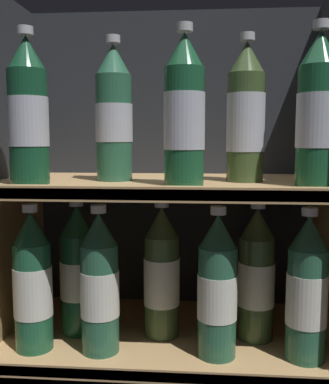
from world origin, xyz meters
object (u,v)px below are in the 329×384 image
object	(u,v)px
bottle_lower_back_0	(78,272)
bottle_lower_front_2	(217,289)
bottle_lower_front_0	(33,284)
bottle_lower_front_3	(307,292)
bottle_lower_front_1	(100,286)
bottle_lower_back_2	(256,277)
bottle_lower_back_1	(162,275)
bottle_upper_front_0	(28,114)
bottle_upper_front_1	(184,114)
bottle_upper_back_0	(114,116)
bottle_upper_front_2	(318,113)
bottle_upper_back_1	(246,116)

from	to	relation	value
bottle_lower_back_0	bottle_lower_front_2	bearing A→B (deg)	-16.02
bottle_lower_front_0	bottle_lower_front_3	xyz separation A→B (m)	(0.48, -0.00, 0.00)
bottle_lower_front_2	bottle_lower_front_1	bearing A→B (deg)	180.00
bottle_lower_front_3	bottle_lower_back_2	world-z (taller)	same
bottle_lower_back_1	bottle_upper_front_0	bearing A→B (deg)	-160.96
bottle_lower_front_1	bottle_lower_back_1	xyz separation A→B (m)	(0.10, 0.08, -0.00)
bottle_upper_front_1	bottle_upper_back_0	world-z (taller)	same
bottle_upper_front_0	bottle_upper_front_2	distance (m)	0.49
bottle_upper_front_0	bottle_lower_front_2	size ratio (longest dim) A/B	1.00
bottle_lower_back_2	bottle_lower_front_2	bearing A→B (deg)	-134.61
bottle_lower_back_0	bottle_lower_front_3	bearing A→B (deg)	-10.39
bottle_upper_front_1	bottle_upper_back_0	size ratio (longest dim) A/B	1.00
bottle_upper_back_0	bottle_upper_back_1	bearing A→B (deg)	0.00
bottle_lower_back_2	bottle_lower_front_1	bearing A→B (deg)	-164.79
bottle_lower_front_1	bottle_lower_front_2	size ratio (longest dim) A/B	1.00
bottle_upper_front_0	bottle_upper_front_1	size ratio (longest dim) A/B	1.00
bottle_upper_back_0	bottle_lower_front_3	distance (m)	0.47
bottle_lower_front_2	bottle_lower_back_0	xyz separation A→B (m)	(-0.27, 0.08, 0.00)
bottle_lower_back_0	bottle_lower_back_1	world-z (taller)	same
bottle_upper_front_0	bottle_lower_front_2	distance (m)	0.45
bottle_lower_back_0	bottle_upper_front_2	bearing A→B (deg)	-10.22
bottle_upper_back_1	bottle_lower_back_2	bearing A→B (deg)	0.00
bottle_lower_front_0	bottle_lower_back_1	bearing A→B (deg)	18.84
bottle_lower_front_2	bottle_lower_back_1	world-z (taller)	same
bottle_upper_front_2	bottle_lower_back_2	distance (m)	0.32
bottle_lower_front_2	bottle_lower_front_0	bearing A→B (deg)	180.00
bottle_lower_back_1	bottle_lower_front_3	bearing A→B (deg)	-16.77
bottle_lower_front_0	bottle_upper_back_1	bearing A→B (deg)	11.48
bottle_lower_front_1	bottle_lower_front_3	distance (m)	0.36
bottle_upper_front_1	bottle_upper_back_0	distance (m)	0.16
bottle_upper_front_1	bottle_lower_back_1	bearing A→B (deg)	120.18
bottle_lower_front_1	bottle_lower_front_2	distance (m)	0.21
bottle_lower_front_1	bottle_lower_front_2	xyz separation A→B (m)	(0.21, 0.00, 0.00)
bottle_upper_front_2	bottle_upper_back_1	bearing A→B (deg)	144.70
bottle_upper_front_0	bottle_upper_back_0	distance (m)	0.16
bottle_lower_front_0	bottle_lower_front_1	distance (m)	0.12
bottle_upper_front_0	bottle_upper_front_1	xyz separation A→B (m)	(0.27, 0.00, -0.00)
bottle_upper_front_2	bottle_upper_back_1	world-z (taller)	same
bottle_lower_front_0	bottle_lower_back_0	distance (m)	0.10
bottle_upper_front_0	bottle_lower_front_2	xyz separation A→B (m)	(0.33, 0.00, -0.30)
bottle_upper_back_1	bottle_lower_front_3	xyz separation A→B (m)	(0.10, -0.08, -0.30)
bottle_upper_back_1	bottle_lower_front_3	distance (m)	0.33
bottle_upper_front_1	bottle_lower_front_3	xyz separation A→B (m)	(0.21, 0.00, -0.30)
bottle_upper_back_1	bottle_lower_front_0	bearing A→B (deg)	-168.52
bottle_upper_front_2	bottle_lower_front_1	distance (m)	0.48
bottle_upper_front_1	bottle_lower_back_2	bearing A→B (deg)	29.74
bottle_lower_front_2	bottle_lower_front_3	distance (m)	0.15
bottle_lower_front_2	bottle_lower_back_2	size ratio (longest dim) A/B	1.00
bottle_upper_front_2	bottle_lower_back_0	bearing A→B (deg)	169.78
bottle_lower_back_1	bottle_lower_front_2	bearing A→B (deg)	-36.62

